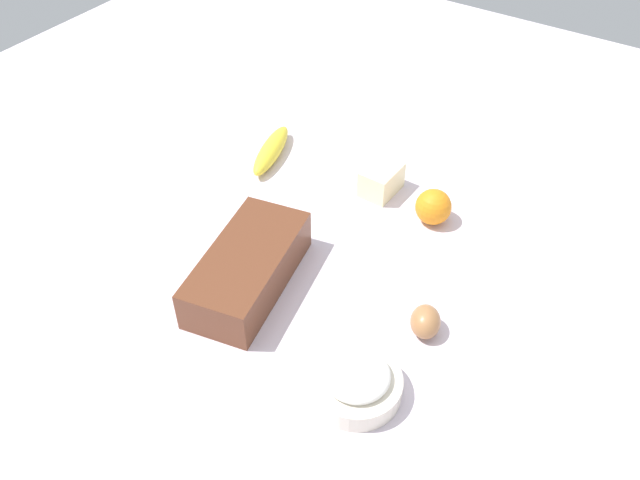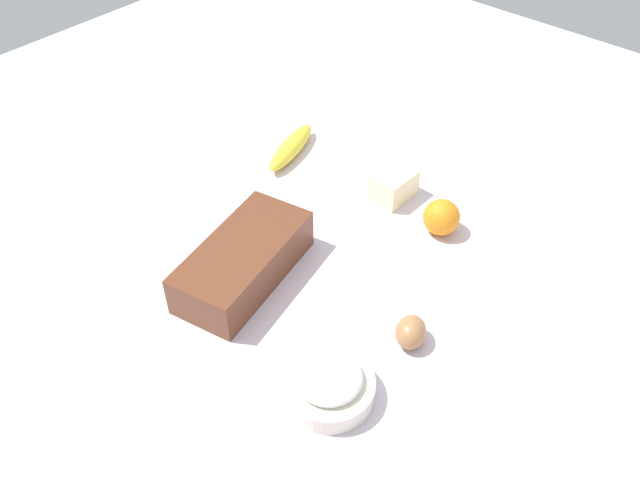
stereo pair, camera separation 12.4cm
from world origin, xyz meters
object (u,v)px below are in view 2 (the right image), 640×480
(flour_bowl, at_px, (329,384))
(egg_near_butter, at_px, (411,332))
(loaf_pan, at_px, (243,260))
(butter_block, at_px, (394,186))
(banana, at_px, (291,147))
(orange_fruit, at_px, (441,217))

(flour_bowl, bearing_deg, egg_near_butter, 168.57)
(loaf_pan, xyz_separation_m, butter_block, (-0.37, 0.07, -0.01))
(butter_block, height_order, egg_near_butter, butter_block)
(loaf_pan, relative_size, banana, 1.58)
(orange_fruit, distance_m, egg_near_butter, 0.29)
(banana, distance_m, butter_block, 0.27)
(orange_fruit, distance_m, butter_block, 0.13)
(banana, xyz_separation_m, butter_block, (-0.03, 0.27, 0.01))
(flour_bowl, bearing_deg, orange_fruit, -169.22)
(loaf_pan, xyz_separation_m, banana, (-0.34, -0.20, -0.02))
(loaf_pan, bearing_deg, orange_fruit, 138.15)
(banana, xyz_separation_m, egg_near_butter, (0.26, 0.52, 0.01))
(loaf_pan, height_order, egg_near_butter, loaf_pan)
(orange_fruit, bearing_deg, egg_near_butter, 23.72)
(flour_bowl, relative_size, egg_near_butter, 2.25)
(orange_fruit, xyz_separation_m, butter_block, (-0.03, -0.13, -0.01))
(egg_near_butter, bearing_deg, banana, -117.17)
(banana, relative_size, egg_near_butter, 2.96)
(flour_bowl, relative_size, orange_fruit, 1.99)
(flour_bowl, xyz_separation_m, butter_block, (-0.46, -0.21, 0.00))
(egg_near_butter, bearing_deg, flour_bowl, -11.43)
(butter_block, bearing_deg, orange_fruit, 78.52)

